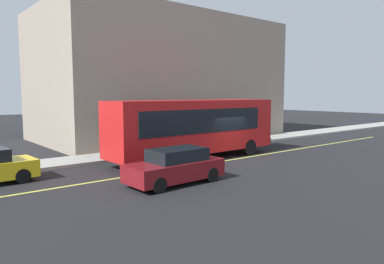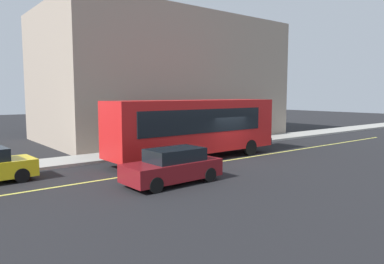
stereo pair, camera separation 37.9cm
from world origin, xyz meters
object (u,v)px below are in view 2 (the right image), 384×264
bus (196,126)px  car_maroon (173,166)px  pedestrian_near_storefront (139,135)px  traffic_light (144,116)px  pedestrian_mid_block (227,127)px

bus → car_maroon: size_ratio=2.57×
car_maroon → pedestrian_near_storefront: bearing=70.0°
pedestrian_near_storefront → car_maroon: bearing=-110.0°
car_maroon → traffic_light: bearing=69.3°
pedestrian_mid_block → car_maroon: bearing=-143.3°
bus → traffic_light: bearing=123.6°
bus → pedestrian_mid_block: 7.91m
traffic_light → pedestrian_mid_block: traffic_light is taller
car_maroon → pedestrian_near_storefront: (2.86, 7.86, 0.48)m
pedestrian_near_storefront → pedestrian_mid_block: pedestrian_near_storefront is taller
traffic_light → pedestrian_near_storefront: traffic_light is taller
bus → traffic_light: size_ratio=3.49×
car_maroon → pedestrian_mid_block: pedestrian_mid_block is taller
traffic_light → pedestrian_mid_block: size_ratio=1.82×
pedestrian_near_storefront → traffic_light: bearing=-105.3°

